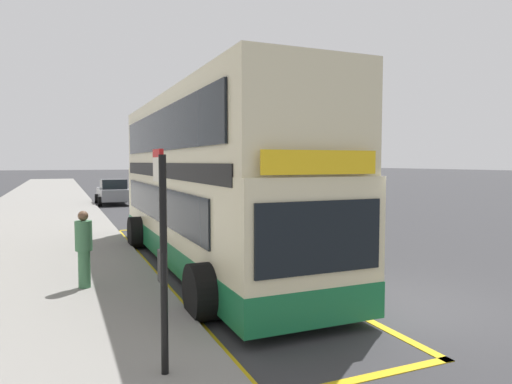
{
  "coord_description": "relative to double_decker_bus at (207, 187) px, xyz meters",
  "views": [
    {
      "loc": [
        -6.01,
        -6.86,
        2.72
      ],
      "look_at": [
        -1.45,
        3.76,
        1.97
      ],
      "focal_mm": 32.19,
      "sensor_mm": 36.0,
      "label": 1
    }
  ],
  "objects": [
    {
      "name": "parked_car_grey_distant",
      "position": [
        -0.36,
        19.21,
        -1.27
      ],
      "size": [
        2.09,
        4.2,
        1.62
      ],
      "rotation": [
        0.0,
        0.0,
        0.01
      ],
      "color": "slate",
      "rests_on": "ground"
    },
    {
      "name": "parked_car_maroon_across",
      "position": [
        7.04,
        10.72,
        -1.27
      ],
      "size": [
        2.09,
        4.2,
        1.62
      ],
      "rotation": [
        0.0,
        0.0,
        0.01
      ],
      "color": "maroon",
      "rests_on": "ground"
    },
    {
      "name": "double_decker_bus",
      "position": [
        0.0,
        0.0,
        0.0
      ],
      "size": [
        3.18,
        11.43,
        4.4
      ],
      "color": "beige",
      "rests_on": "ground"
    },
    {
      "name": "bus_stop_sign",
      "position": [
        -2.43,
        -6.03,
        -0.32
      ],
      "size": [
        0.09,
        0.51,
        2.74
      ],
      "color": "black",
      "rests_on": "pavement_near"
    },
    {
      "name": "bus_bay_markings",
      "position": [
        -0.1,
        0.11,
        -2.06
      ],
      "size": [
        2.9,
        14.27,
        0.01
      ],
      "color": "gold",
      "rests_on": "ground"
    },
    {
      "name": "ground_plane",
      "position": [
        2.46,
        27.3,
        -2.07
      ],
      "size": [
        260.0,
        260.0,
        0.0
      ],
      "primitive_type": "plane",
      "color": "#333335"
    },
    {
      "name": "pavement_near",
      "position": [
        -4.54,
        27.3,
        -2.0
      ],
      "size": [
        6.0,
        76.0,
        0.14
      ],
      "primitive_type": "cube",
      "color": "gray",
      "rests_on": "ground"
    },
    {
      "name": "pedestrian_waiting_near_sign",
      "position": [
        -3.13,
        -1.61,
        -1.07
      ],
      "size": [
        0.34,
        0.34,
        1.59
      ],
      "color": "#3F724C",
      "rests_on": "pavement_near"
    }
  ]
}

